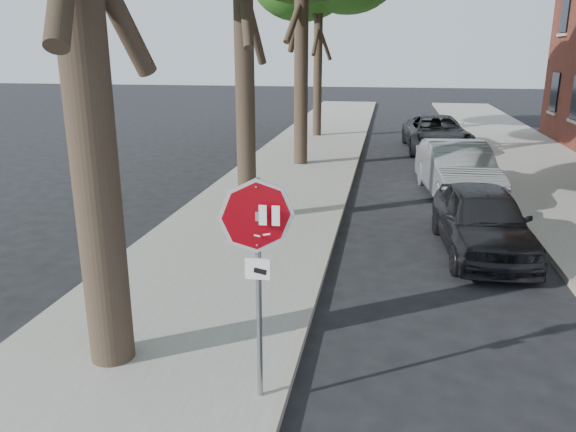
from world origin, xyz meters
name	(u,v)px	position (x,y,z in m)	size (l,w,h in m)	color
ground	(320,410)	(0.00, 0.00, 0.00)	(120.00, 120.00, 0.00)	black
sidewalk_left	(288,176)	(-2.50, 12.00, 0.06)	(4.00, 55.00, 0.12)	gray
sidewalk_right	(567,187)	(6.00, 12.00, 0.06)	(4.00, 55.00, 0.12)	gray
curb_left	(351,179)	(-0.45, 12.00, 0.07)	(0.12, 55.00, 0.13)	#9E9384
curb_right	(495,184)	(3.95, 12.00, 0.07)	(0.12, 55.00, 0.13)	#9E9384
stop_sign	(258,249)	(-0.70, -0.03, 1.95)	(0.76, 0.34, 2.61)	gray
car_a	(482,220)	(2.60, 5.84, 0.69)	(1.64, 4.07, 1.39)	black
car_b	(457,170)	(2.60, 10.50, 0.77)	(1.62, 4.65, 1.53)	#98999F
car_d	(437,134)	(2.60, 18.11, 0.72)	(2.39, 5.19, 1.44)	black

